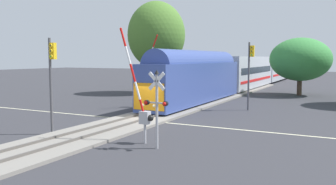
% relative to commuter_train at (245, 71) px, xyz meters
% --- Properties ---
extents(ground_plane, '(220.00, 220.00, 0.00)m').
position_rel_commuter_train_xyz_m(ground_plane, '(-0.00, -29.77, -2.75)').
color(ground_plane, '#333338').
extents(road_centre_stripe, '(44.00, 0.20, 0.01)m').
position_rel_commuter_train_xyz_m(road_centre_stripe, '(-0.00, -29.77, -2.74)').
color(road_centre_stripe, beige).
rests_on(road_centre_stripe, ground).
extents(railway_track, '(4.40, 80.00, 0.32)m').
position_rel_commuter_train_xyz_m(railway_track, '(-0.00, -29.77, -2.65)').
color(railway_track, gray).
rests_on(railway_track, ground).
extents(commuter_train, '(3.04, 61.24, 5.16)m').
position_rel_commuter_train_xyz_m(commuter_train, '(0.00, 0.00, 0.00)').
color(commuter_train, '#384C93').
rests_on(commuter_train, railway_track).
extents(crossing_gate_near, '(2.12, 0.40, 6.41)m').
position_rel_commuter_train_xyz_m(crossing_gate_near, '(3.94, -35.90, -0.72)').
color(crossing_gate_near, '#B7B7BC').
rests_on(crossing_gate_near, ground).
extents(crossing_signal_mast, '(1.36, 0.44, 4.12)m').
position_rel_commuter_train_xyz_m(crossing_signal_mast, '(5.23, -36.63, -0.23)').
color(crossing_signal_mast, '#B2B2B7').
rests_on(crossing_signal_mast, ground).
extents(crossing_gate_far, '(2.79, 0.40, 6.86)m').
position_rel_commuter_train_xyz_m(crossing_gate_far, '(-3.83, -23.64, -0.60)').
color(crossing_gate_far, '#B7B7BC').
rests_on(crossing_gate_far, ground).
extents(traffic_signal_far_side, '(0.53, 0.38, 6.12)m').
position_rel_commuter_train_xyz_m(traffic_signal_far_side, '(6.01, -20.80, 1.34)').
color(traffic_signal_far_side, '#4C4C51').
rests_on(traffic_signal_far_side, ground).
extents(traffic_signal_median, '(0.53, 0.38, 5.94)m').
position_rel_commuter_train_xyz_m(traffic_signal_median, '(-2.14, -36.51, 1.22)').
color(traffic_signal_median, '#4C4C51').
rests_on(traffic_signal_median, ground).
extents(elm_centre_background, '(7.51, 7.51, 7.24)m').
position_rel_commuter_train_xyz_m(elm_centre_background, '(8.29, -5.08, 1.78)').
color(elm_centre_background, '#4C3828').
rests_on(elm_centre_background, ground).
extents(oak_behind_train, '(7.56, 7.56, 12.09)m').
position_rel_commuter_train_xyz_m(oak_behind_train, '(-8.94, -11.16, 4.96)').
color(oak_behind_train, '#4C3828').
rests_on(oak_behind_train, ground).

